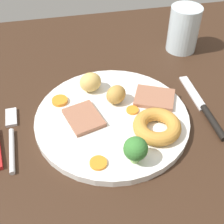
# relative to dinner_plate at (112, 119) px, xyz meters

# --- Properties ---
(dining_table) EXTENTS (1.20, 0.84, 0.04)m
(dining_table) POSITION_rel_dinner_plate_xyz_m (0.03, 0.01, -0.02)
(dining_table) COLOR #382316
(dining_table) RESTS_ON ground
(dinner_plate) EXTENTS (0.28, 0.28, 0.01)m
(dinner_plate) POSITION_rel_dinner_plate_xyz_m (0.00, 0.00, 0.00)
(dinner_plate) COLOR white
(dinner_plate) RESTS_ON dining_table
(meat_slice_main) EXTENTS (0.07, 0.08, 0.01)m
(meat_slice_main) POSITION_rel_dinner_plate_xyz_m (-0.05, 0.00, 0.01)
(meat_slice_main) COLOR #9E664C
(meat_slice_main) RESTS_ON dinner_plate
(meat_slice_under) EXTENTS (0.09, 0.08, 0.01)m
(meat_slice_under) POSITION_rel_dinner_plate_xyz_m (0.09, 0.03, 0.01)
(meat_slice_under) COLOR #9E664C
(meat_slice_under) RESTS_ON dinner_plate
(yorkshire_pudding) EXTENTS (0.08, 0.08, 0.02)m
(yorkshire_pudding) POSITION_rel_dinner_plate_xyz_m (0.07, -0.05, 0.02)
(yorkshire_pudding) COLOR #C68938
(yorkshire_pudding) RESTS_ON dinner_plate
(roast_potato_left) EXTENTS (0.05, 0.05, 0.04)m
(roast_potato_left) POSITION_rel_dinner_plate_xyz_m (-0.03, 0.08, 0.03)
(roast_potato_left) COLOR #D8B260
(roast_potato_left) RESTS_ON dinner_plate
(roast_potato_right) EXTENTS (0.05, 0.05, 0.04)m
(roast_potato_right) POSITION_rel_dinner_plate_xyz_m (0.02, 0.04, 0.02)
(roast_potato_right) COLOR #BC8C42
(roast_potato_right) RESTS_ON dinner_plate
(carrot_coin_front) EXTENTS (0.03, 0.03, 0.00)m
(carrot_coin_front) POSITION_rel_dinner_plate_xyz_m (-0.04, -0.10, 0.01)
(carrot_coin_front) COLOR orange
(carrot_coin_front) RESTS_ON dinner_plate
(carrot_coin_back) EXTENTS (0.03, 0.03, 0.01)m
(carrot_coin_back) POSITION_rel_dinner_plate_xyz_m (-0.09, 0.06, 0.01)
(carrot_coin_back) COLOR orange
(carrot_coin_back) RESTS_ON dinner_plate
(carrot_coin_side) EXTENTS (0.02, 0.02, 0.00)m
(carrot_coin_side) POSITION_rel_dinner_plate_xyz_m (0.04, 0.01, 0.01)
(carrot_coin_side) COLOR orange
(carrot_coin_side) RESTS_ON dinner_plate
(broccoli_floret) EXTENTS (0.04, 0.04, 0.05)m
(broccoli_floret) POSITION_rel_dinner_plate_xyz_m (0.01, -0.11, 0.03)
(broccoli_floret) COLOR #8CB766
(broccoli_floret) RESTS_ON dinner_plate
(fork) EXTENTS (0.02, 0.15, 0.01)m
(fork) POSITION_rel_dinner_plate_xyz_m (-0.18, -0.00, -0.00)
(fork) COLOR silver
(fork) RESTS_ON dining_table
(knife) EXTENTS (0.02, 0.19, 0.01)m
(knife) POSITION_rel_dinner_plate_xyz_m (0.18, -0.01, -0.00)
(knife) COLOR black
(knife) RESTS_ON dining_table
(water_glass) EXTENTS (0.07, 0.07, 0.11)m
(water_glass) POSITION_rel_dinner_plate_xyz_m (0.21, 0.21, 0.05)
(water_glass) COLOR silver
(water_glass) RESTS_ON dining_table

